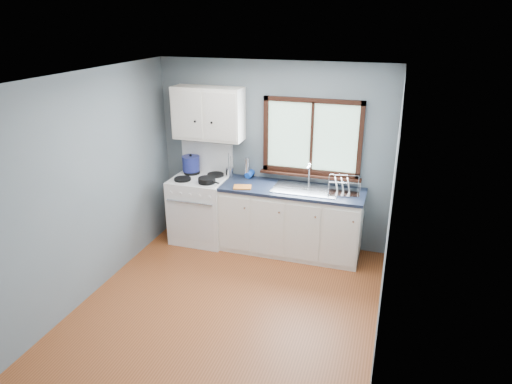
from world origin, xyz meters
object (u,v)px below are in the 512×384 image
(gas_range, at_px, (201,207))
(stockpot, at_px, (191,163))
(sink, at_px, (305,194))
(utensil_crock, at_px, (230,172))
(skillet, at_px, (207,179))
(thermos, at_px, (247,168))
(dish_rack, at_px, (343,189))
(base_cabinets, at_px, (291,224))

(gas_range, xyz_separation_m, stockpot, (-0.20, 0.16, 0.58))
(sink, relative_size, utensil_crock, 2.50)
(skillet, xyz_separation_m, thermos, (0.44, 0.37, 0.08))
(dish_rack, bearing_deg, gas_range, 172.45)
(sink, bearing_deg, stockpot, 175.11)
(gas_range, bearing_deg, base_cabinets, 0.82)
(skillet, distance_m, utensil_crock, 0.41)
(dish_rack, bearing_deg, sink, 174.29)
(sink, relative_size, stockpot, 2.59)
(sink, distance_m, dish_rack, 0.49)
(stockpot, xyz_separation_m, utensil_crock, (0.57, 0.03, -0.08))
(gas_range, height_order, dish_rack, gas_range)
(sink, xyz_separation_m, skillet, (-1.30, -0.19, 0.12))
(stockpot, bearing_deg, utensil_crock, 3.40)
(utensil_crock, height_order, dish_rack, utensil_crock)
(stockpot, height_order, dish_rack, stockpot)
(gas_range, distance_m, thermos, 0.87)
(gas_range, relative_size, skillet, 3.68)
(utensil_crock, bearing_deg, gas_range, -152.18)
(thermos, bearing_deg, base_cabinets, -14.93)
(stockpot, distance_m, dish_rack, 2.16)
(skillet, bearing_deg, stockpot, 163.10)
(base_cabinets, xyz_separation_m, dish_rack, (0.65, 0.03, 0.56))
(sink, relative_size, dish_rack, 1.91)
(gas_range, height_order, stockpot, gas_range)
(sink, bearing_deg, thermos, 168.06)
(utensil_crock, height_order, thermos, utensil_crock)
(gas_range, distance_m, dish_rack, 2.02)
(gas_range, distance_m, base_cabinets, 1.31)
(skillet, xyz_separation_m, stockpot, (-0.38, 0.33, 0.09))
(gas_range, xyz_separation_m, utensil_crock, (0.37, 0.20, 0.50))
(base_cabinets, relative_size, dish_rack, 4.21)
(base_cabinets, height_order, dish_rack, dish_rack)
(dish_rack, bearing_deg, stockpot, 168.03)
(stockpot, distance_m, utensil_crock, 0.58)
(thermos, bearing_deg, gas_range, -162.17)
(base_cabinets, relative_size, sink, 2.20)
(gas_range, bearing_deg, thermos, 17.83)
(base_cabinets, bearing_deg, utensil_crock, 169.26)
(sink, xyz_separation_m, stockpot, (-1.68, 0.14, 0.21))
(gas_range, height_order, sink, gas_range)
(utensil_crock, relative_size, thermos, 1.14)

